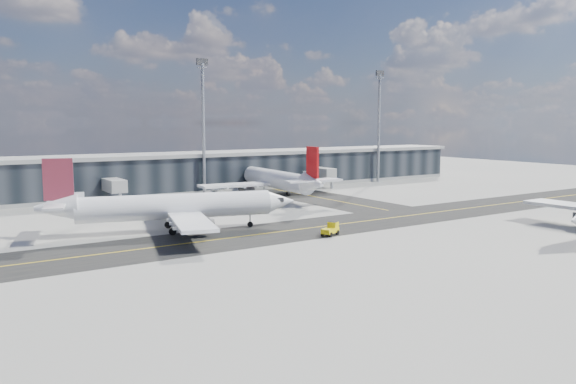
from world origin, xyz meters
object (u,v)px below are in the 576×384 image
airliner_af (172,207)px  airliner_redtail (275,179)px  service_van (218,193)px  baggage_tug (331,229)px

airliner_af → airliner_redtail: bearing=141.5°
airliner_redtail → service_van: size_ratio=7.11×
airliner_redtail → baggage_tug: (-15.09, -38.74, -2.76)m
baggage_tug → airliner_redtail: bearing=134.6°
airliner_af → service_van: size_ratio=6.81×
baggage_tug → service_van: 46.26m
airliner_redtail → baggage_tug: size_ratio=11.68×
airliner_af → airliner_redtail: (32.39, 24.17, 0.11)m
service_van → baggage_tug: bearing=-135.0°
airliner_af → airliner_redtail: size_ratio=0.96×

